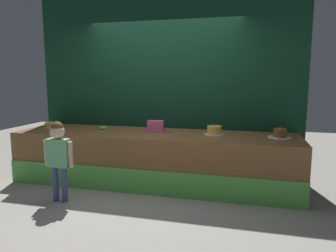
{
  "coord_description": "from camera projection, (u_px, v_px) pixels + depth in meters",
  "views": [
    {
      "loc": [
        1.35,
        -3.89,
        1.57
      ],
      "look_at": [
        0.27,
        0.31,
        0.91
      ],
      "focal_mm": 33.4,
      "sensor_mm": 36.0,
      "label": 1
    }
  ],
  "objects": [
    {
      "name": "cake_left",
      "position": [
        52.0,
        125.0,
        5.17
      ],
      "size": [
        0.27,
        0.27,
        0.13
      ],
      "color": "silver",
      "rests_on": "stage_platform"
    },
    {
      "name": "donut",
      "position": [
        103.0,
        128.0,
        5.01
      ],
      "size": [
        0.13,
        0.13,
        0.04
      ],
      "primitive_type": "torus",
      "color": "#59B259",
      "rests_on": "stage_platform"
    },
    {
      "name": "ground_plane",
      "position": [
        143.0,
        194.0,
        4.29
      ],
      "size": [
        12.0,
        12.0,
        0.0
      ],
      "primitive_type": "plane",
      "color": "gray"
    },
    {
      "name": "cake_right",
      "position": [
        280.0,
        134.0,
        4.28
      ],
      "size": [
        0.32,
        0.32,
        0.16
      ],
      "color": "white",
      "rests_on": "stage_platform"
    },
    {
      "name": "child_figure",
      "position": [
        58.0,
        150.0,
        3.95
      ],
      "size": [
        0.4,
        0.19,
        1.05
      ],
      "color": "#3F4C8C",
      "rests_on": "ground_plane"
    },
    {
      "name": "stage_platform",
      "position": [
        154.0,
        158.0,
        4.73
      ],
      "size": [
        4.21,
        1.05,
        0.77
      ],
      "color": "brown",
      "rests_on": "ground_plane"
    },
    {
      "name": "cake_center",
      "position": [
        214.0,
        131.0,
        4.51
      ],
      "size": [
        0.3,
        0.3,
        0.16
      ],
      "color": "silver",
      "rests_on": "stage_platform"
    },
    {
      "name": "curtain_backdrop",
      "position": [
        164.0,
        85.0,
        5.16
      ],
      "size": [
        4.41,
        0.08,
        2.95
      ],
      "primitive_type": "cube",
      "color": "#113823",
      "rests_on": "ground_plane"
    },
    {
      "name": "pink_box",
      "position": [
        156.0,
        126.0,
        4.75
      ],
      "size": [
        0.26,
        0.18,
        0.17
      ],
      "primitive_type": "cube",
      "rotation": [
        0.0,
        0.0,
        0.15
      ],
      "color": "#E55A91",
      "rests_on": "stage_platform"
    }
  ]
}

